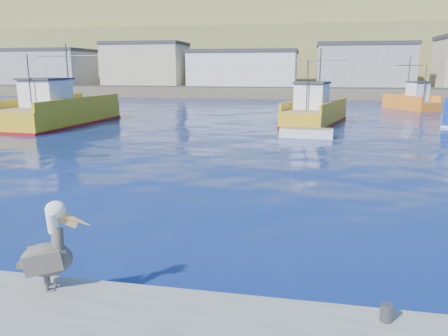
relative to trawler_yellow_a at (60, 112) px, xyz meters
name	(u,v)px	position (x,y,z in m)	size (l,w,h in m)	color
ground	(239,252)	(18.61, -22.53, -1.10)	(260.00, 260.00, 0.00)	#071653
dock_bollards	(242,298)	(19.21, -25.93, -0.45)	(36.20, 0.20, 0.30)	#4C4C4C
far_shore	(306,51)	(18.61, 86.67, 7.88)	(200.00, 81.00, 24.00)	brown
trawler_yellow_a	(60,112)	(0.00, 0.00, 0.00)	(5.64, 12.59, 6.65)	gold
trawler_yellow_b	(315,112)	(20.62, 4.94, -0.13)	(5.80, 10.37, 6.33)	gold
boat_orange	(412,101)	(31.65, 20.73, -0.12)	(5.43, 7.43, 5.91)	orange
skiff_left	(19,119)	(-4.38, 0.76, -0.79)	(4.74, 3.00, 0.97)	silver
skiff_mid	(306,134)	(20.05, -2.98, -0.85)	(3.59, 1.44, 0.77)	silver
pelican	(49,252)	(15.59, -25.98, 0.13)	(1.34, 0.89, 1.70)	#595451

